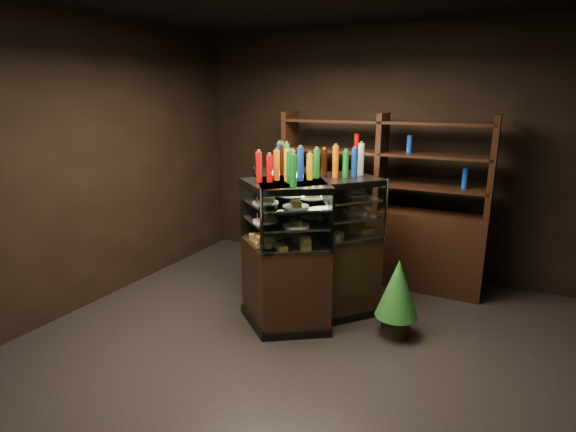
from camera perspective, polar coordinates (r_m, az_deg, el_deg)
The scene contains 7 objects.
ground at distance 4.01m, azimuth 1.36°, elevation -17.88°, with size 5.00×5.00×0.00m, color black.
room_shell at distance 3.38m, azimuth 1.56°, elevation 10.96°, with size 5.02×5.02×3.01m.
display_case at distance 4.62m, azimuth 1.53°, elevation -6.65°, with size 1.57×1.45×1.43m.
food_display at distance 4.43m, azimuth 1.56°, elevation 0.62°, with size 1.13×1.08×0.44m.
bottles_top at distance 4.34m, azimuth 1.64°, elevation 6.74°, with size 0.96×0.94×0.30m.
potted_conifer at distance 4.29m, azimuth 13.78°, elevation -8.78°, with size 0.40×0.40×0.85m.
back_shelving at distance 5.51m, azimuth 11.31°, elevation -1.95°, with size 2.42×0.43×2.00m.
Camera 1 is at (1.45, -3.05, 2.17)m, focal length 28.00 mm.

